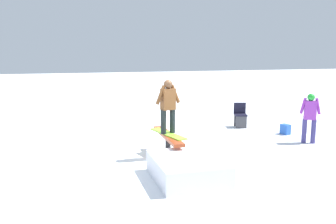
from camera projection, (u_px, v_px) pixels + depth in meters
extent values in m
plane|color=white|center=(168.00, 158.00, 10.00)|extent=(60.00, 60.00, 0.00)
cylinder|color=black|center=(168.00, 148.00, 9.94)|extent=(0.14, 0.14, 0.58)
cube|color=#A53F1E|center=(168.00, 136.00, 9.88)|extent=(2.08, 0.41, 0.08)
cube|color=white|center=(188.00, 169.00, 8.41)|extent=(1.89, 1.61, 0.50)
cube|color=#97E238|center=(168.00, 134.00, 9.87)|extent=(1.47, 0.74, 0.03)
cylinder|color=#202A2A|center=(172.00, 121.00, 9.88)|extent=(0.15, 0.15, 0.63)
cylinder|color=#202A2A|center=(163.00, 122.00, 9.74)|extent=(0.15, 0.15, 0.63)
cube|color=brown|center=(168.00, 99.00, 9.71)|extent=(0.32, 0.41, 0.55)
cylinder|color=brown|center=(175.00, 94.00, 9.80)|extent=(0.18, 0.30, 0.51)
cylinder|color=brown|center=(161.00, 95.00, 9.57)|extent=(0.18, 0.30, 0.51)
sphere|color=brown|center=(168.00, 84.00, 9.63)|extent=(0.23, 0.23, 0.23)
cylinder|color=#3D3778|center=(313.00, 131.00, 11.45)|extent=(0.14, 0.14, 0.74)
cylinder|color=#3D3778|center=(304.00, 131.00, 11.50)|extent=(0.14, 0.14, 0.74)
cube|color=purple|center=(310.00, 110.00, 11.36)|extent=(0.33, 0.40, 0.57)
cylinder|color=purple|center=(318.00, 106.00, 11.29)|extent=(0.15, 0.21, 0.50)
cylinder|color=purple|center=(303.00, 106.00, 11.37)|extent=(0.15, 0.21, 0.50)
sphere|color=green|center=(311.00, 97.00, 11.28)|extent=(0.22, 0.22, 0.22)
cube|color=white|center=(51.00, 164.00, 9.52)|extent=(0.48, 1.46, 0.02)
cube|color=#3F3F44|center=(241.00, 122.00, 13.47)|extent=(0.12, 0.39, 0.44)
cube|color=#3F3F44|center=(239.00, 120.00, 13.83)|extent=(0.12, 0.39, 0.44)
cube|color=black|center=(241.00, 115.00, 13.61)|extent=(0.53, 0.53, 0.04)
cube|color=black|center=(240.00, 108.00, 13.76)|extent=(0.13, 0.44, 0.40)
cube|color=blue|center=(285.00, 129.00, 12.61)|extent=(0.36, 0.31, 0.34)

